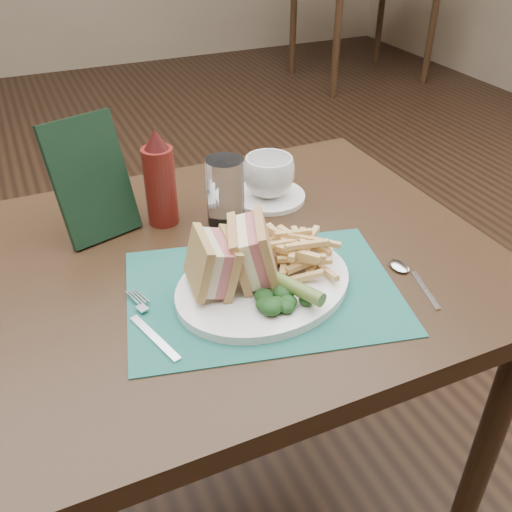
{
  "coord_description": "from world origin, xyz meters",
  "views": [
    {
      "loc": [
        -0.31,
        -1.28,
        1.31
      ],
      "look_at": [
        0.0,
        -0.59,
        0.8
      ],
      "focal_mm": 40.0,
      "sensor_mm": 36.0,
      "label": 1
    }
  ],
  "objects_px": {
    "sandwich_half_a": "(199,265)",
    "drinking_glass": "(225,192)",
    "placemat": "(263,291)",
    "saucer": "(269,196)",
    "table_main": "(238,400)",
    "coffee_cup": "(269,176)",
    "check_presenter": "(91,179)",
    "table_bg_right": "(361,26)",
    "sandwich_half_b": "(240,251)",
    "ketchup_bottle": "(160,178)",
    "plate": "(264,285)"
  },
  "relations": [
    {
      "from": "sandwich_half_b",
      "to": "saucer",
      "type": "distance_m",
      "value": 0.31
    },
    {
      "from": "saucer",
      "to": "check_presenter",
      "type": "relative_size",
      "value": 0.68
    },
    {
      "from": "table_main",
      "to": "sandwich_half_b",
      "type": "xyz_separation_m",
      "value": [
        -0.03,
        -0.09,
        0.44
      ]
    },
    {
      "from": "table_main",
      "to": "drinking_glass",
      "type": "bearing_deg",
      "value": 75.54
    },
    {
      "from": "saucer",
      "to": "check_presenter",
      "type": "bearing_deg",
      "value": 177.97
    },
    {
      "from": "saucer",
      "to": "coffee_cup",
      "type": "bearing_deg",
      "value": 0.0
    },
    {
      "from": "sandwich_half_b",
      "to": "drinking_glass",
      "type": "distance_m",
      "value": 0.21
    },
    {
      "from": "saucer",
      "to": "check_presenter",
      "type": "height_order",
      "value": "check_presenter"
    },
    {
      "from": "sandwich_half_a",
      "to": "ketchup_bottle",
      "type": "bearing_deg",
      "value": 92.51
    },
    {
      "from": "table_main",
      "to": "table_bg_right",
      "type": "xyz_separation_m",
      "value": [
        2.18,
        2.9,
        0.0
      ]
    },
    {
      "from": "saucer",
      "to": "coffee_cup",
      "type": "distance_m",
      "value": 0.05
    },
    {
      "from": "drinking_glass",
      "to": "ketchup_bottle",
      "type": "bearing_deg",
      "value": 154.7
    },
    {
      "from": "coffee_cup",
      "to": "table_main",
      "type": "bearing_deg",
      "value": -131.6
    },
    {
      "from": "sandwich_half_a",
      "to": "check_presenter",
      "type": "bearing_deg",
      "value": 117.04
    },
    {
      "from": "saucer",
      "to": "sandwich_half_a",
      "type": "bearing_deg",
      "value": -132.79
    },
    {
      "from": "coffee_cup",
      "to": "drinking_glass",
      "type": "xyz_separation_m",
      "value": [
        -0.11,
        -0.05,
        0.01
      ]
    },
    {
      "from": "placemat",
      "to": "drinking_glass",
      "type": "relative_size",
      "value": 3.29
    },
    {
      "from": "sandwich_half_a",
      "to": "drinking_glass",
      "type": "bearing_deg",
      "value": 64.72
    },
    {
      "from": "sandwich_half_b",
      "to": "ketchup_bottle",
      "type": "bearing_deg",
      "value": 121.93
    },
    {
      "from": "table_main",
      "to": "placemat",
      "type": "bearing_deg",
      "value": -90.0
    },
    {
      "from": "coffee_cup",
      "to": "placemat",
      "type": "bearing_deg",
      "value": -116.83
    },
    {
      "from": "table_bg_right",
      "to": "coffee_cup",
      "type": "distance_m",
      "value": 3.44
    },
    {
      "from": "saucer",
      "to": "drinking_glass",
      "type": "height_order",
      "value": "drinking_glass"
    },
    {
      "from": "coffee_cup",
      "to": "check_presenter",
      "type": "xyz_separation_m",
      "value": [
        -0.34,
        0.01,
        0.06
      ]
    },
    {
      "from": "saucer",
      "to": "drinking_glass",
      "type": "bearing_deg",
      "value": -155.21
    },
    {
      "from": "placemat",
      "to": "saucer",
      "type": "xyz_separation_m",
      "value": [
        0.14,
        0.28,
        0.0
      ]
    },
    {
      "from": "plate",
      "to": "saucer",
      "type": "height_order",
      "value": "plate"
    },
    {
      "from": "drinking_glass",
      "to": "saucer",
      "type": "bearing_deg",
      "value": 24.79
    },
    {
      "from": "check_presenter",
      "to": "ketchup_bottle",
      "type": "bearing_deg",
      "value": -23.17
    },
    {
      "from": "drinking_glass",
      "to": "coffee_cup",
      "type": "bearing_deg",
      "value": 24.79
    },
    {
      "from": "table_main",
      "to": "ketchup_bottle",
      "type": "xyz_separation_m",
      "value": [
        -0.08,
        0.16,
        0.47
      ]
    },
    {
      "from": "saucer",
      "to": "coffee_cup",
      "type": "relative_size",
      "value": 1.45
    },
    {
      "from": "table_main",
      "to": "ketchup_bottle",
      "type": "distance_m",
      "value": 0.5
    },
    {
      "from": "placemat",
      "to": "sandwich_half_b",
      "type": "height_order",
      "value": "sandwich_half_b"
    },
    {
      "from": "table_main",
      "to": "plate",
      "type": "relative_size",
      "value": 3.0
    },
    {
      "from": "placemat",
      "to": "drinking_glass",
      "type": "height_order",
      "value": "drinking_glass"
    },
    {
      "from": "placemat",
      "to": "plate",
      "type": "distance_m",
      "value": 0.01
    },
    {
      "from": "plate",
      "to": "drinking_glass",
      "type": "height_order",
      "value": "drinking_glass"
    },
    {
      "from": "placemat",
      "to": "check_presenter",
      "type": "distance_m",
      "value": 0.37
    },
    {
      "from": "ketchup_bottle",
      "to": "drinking_glass",
      "type": "bearing_deg",
      "value": -25.3
    },
    {
      "from": "check_presenter",
      "to": "table_main",
      "type": "bearing_deg",
      "value": -57.33
    },
    {
      "from": "table_bg_right",
      "to": "check_presenter",
      "type": "height_order",
      "value": "check_presenter"
    },
    {
      "from": "placemat",
      "to": "sandwich_half_a",
      "type": "relative_size",
      "value": 4.55
    },
    {
      "from": "table_bg_right",
      "to": "sandwich_half_a",
      "type": "height_order",
      "value": "sandwich_half_a"
    },
    {
      "from": "sandwich_half_a",
      "to": "check_presenter",
      "type": "relative_size",
      "value": 0.43
    },
    {
      "from": "sandwich_half_a",
      "to": "saucer",
      "type": "relative_size",
      "value": 0.63
    },
    {
      "from": "table_main",
      "to": "coffee_cup",
      "type": "bearing_deg",
      "value": 48.4
    },
    {
      "from": "sandwich_half_b",
      "to": "check_presenter",
      "type": "xyz_separation_m",
      "value": [
        -0.17,
        0.27,
        0.04
      ]
    },
    {
      "from": "check_presenter",
      "to": "table_bg_right",
      "type": "bearing_deg",
      "value": 32.25
    },
    {
      "from": "sandwich_half_b",
      "to": "check_presenter",
      "type": "relative_size",
      "value": 0.47
    }
  ]
}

